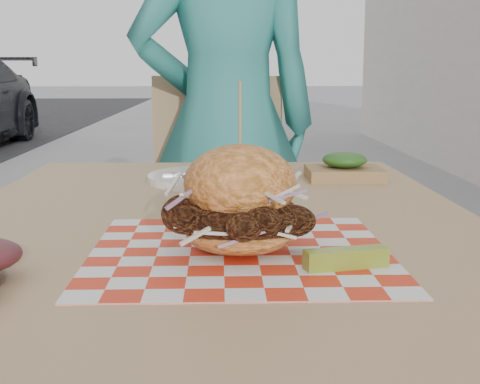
{
  "coord_description": "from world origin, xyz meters",
  "views": [
    {
      "loc": [
        -0.19,
        -1.25,
        0.97
      ],
      "look_at": [
        -0.17,
        -0.47,
        0.82
      ],
      "focal_mm": 50.0,
      "sensor_mm": 36.0,
      "label": 1
    }
  ],
  "objects_px": {
    "diner": "(226,124)",
    "patio_chair": "(223,204)",
    "sandwich": "(240,205)",
    "patio_table": "(215,266)"
  },
  "relations": [
    {
      "from": "diner",
      "to": "patio_chair",
      "type": "height_order",
      "value": "diner"
    },
    {
      "from": "diner",
      "to": "sandwich",
      "type": "height_order",
      "value": "diner"
    },
    {
      "from": "diner",
      "to": "patio_table",
      "type": "bearing_deg",
      "value": 80.13
    },
    {
      "from": "diner",
      "to": "sandwich",
      "type": "xyz_separation_m",
      "value": [
        0.0,
        -1.26,
        0.0
      ]
    },
    {
      "from": "sandwich",
      "to": "patio_chair",
      "type": "bearing_deg",
      "value": 90.55
    },
    {
      "from": "diner",
      "to": "sandwich",
      "type": "relative_size",
      "value": 7.91
    },
    {
      "from": "diner",
      "to": "sandwich",
      "type": "bearing_deg",
      "value": 81.86
    },
    {
      "from": "patio_table",
      "to": "sandwich",
      "type": "relative_size",
      "value": 5.89
    },
    {
      "from": "patio_table",
      "to": "sandwich",
      "type": "xyz_separation_m",
      "value": [
        0.03,
        -0.21,
        0.14
      ]
    },
    {
      "from": "patio_table",
      "to": "sandwich",
      "type": "height_order",
      "value": "sandwich"
    }
  ]
}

